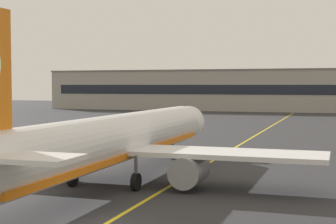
# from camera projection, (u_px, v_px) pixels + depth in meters

# --- Properties ---
(taxiway_centreline) EXTENTS (0.61, 180.00, 0.01)m
(taxiway_centreline) POSITION_uv_depth(u_px,v_px,m) (222.00, 155.00, 57.08)
(taxiway_centreline) COLOR yellow
(taxiway_centreline) RESTS_ON ground
(airliner_foreground) EXTENTS (32.02, 41.42, 11.65)m
(airliner_foreground) POSITION_uv_depth(u_px,v_px,m) (114.00, 141.00, 40.31)
(airliner_foreground) COLOR white
(airliner_foreground) RESTS_ON ground
(safety_cone_by_nose_gear) EXTENTS (0.44, 0.44, 0.55)m
(safety_cone_by_nose_gear) POSITION_uv_depth(u_px,v_px,m) (194.00, 154.00, 56.38)
(safety_cone_by_nose_gear) COLOR orange
(safety_cone_by_nose_gear) RESTS_ON ground
(terminal_building) EXTENTS (169.24, 12.40, 12.34)m
(terminal_building) POSITION_uv_depth(u_px,v_px,m) (323.00, 90.00, 148.17)
(terminal_building) COLOR #9E998E
(terminal_building) RESTS_ON ground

